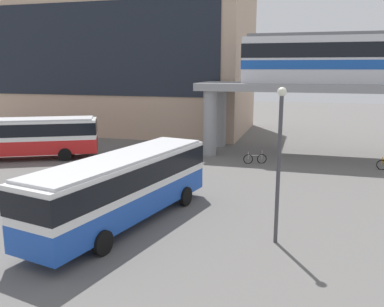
{
  "coord_description": "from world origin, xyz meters",
  "views": [
    {
      "loc": [
        8.83,
        -18.48,
        7.14
      ],
      "look_at": [
        2.46,
        4.1,
        2.2
      ],
      "focal_mm": 38.43,
      "sensor_mm": 36.0,
      "label": 1
    }
  ],
  "objects_px": {
    "train": "(364,58)",
    "bicycle_silver": "(255,159)",
    "pedestrian_waiting_near_stop": "(182,152)",
    "bus_main": "(124,182)",
    "station_building": "(128,59)",
    "bus_secondary": "(25,134)"
  },
  "relations": [
    {
      "from": "station_building",
      "to": "train",
      "type": "relative_size",
      "value": 1.49
    },
    {
      "from": "train",
      "to": "pedestrian_waiting_near_stop",
      "type": "xyz_separation_m",
      "value": [
        -13.01,
        -5.13,
        -7.08
      ]
    },
    {
      "from": "bus_secondary",
      "to": "pedestrian_waiting_near_stop",
      "type": "distance_m",
      "value": 12.46
    },
    {
      "from": "station_building",
      "to": "pedestrian_waiting_near_stop",
      "type": "relative_size",
      "value": 16.59
    },
    {
      "from": "bicycle_silver",
      "to": "pedestrian_waiting_near_stop",
      "type": "height_order",
      "value": "pedestrian_waiting_near_stop"
    },
    {
      "from": "bus_main",
      "to": "bicycle_silver",
      "type": "height_order",
      "value": "bus_main"
    },
    {
      "from": "bus_main",
      "to": "pedestrian_waiting_near_stop",
      "type": "relative_size",
      "value": 6.84
    },
    {
      "from": "pedestrian_waiting_near_stop",
      "to": "bus_main",
      "type": "bearing_deg",
      "value": -84.73
    },
    {
      "from": "pedestrian_waiting_near_stop",
      "to": "bicycle_silver",
      "type": "bearing_deg",
      "value": 10.42
    },
    {
      "from": "bicycle_silver",
      "to": "pedestrian_waiting_near_stop",
      "type": "xyz_separation_m",
      "value": [
        -5.46,
        -1.0,
        0.42
      ]
    },
    {
      "from": "bus_main",
      "to": "bicycle_silver",
      "type": "relative_size",
      "value": 6.68
    },
    {
      "from": "bus_main",
      "to": "bus_secondary",
      "type": "relative_size",
      "value": 1.03
    },
    {
      "from": "station_building",
      "to": "train",
      "type": "xyz_separation_m",
      "value": [
        24.19,
        -10.05,
        -0.21
      ]
    },
    {
      "from": "train",
      "to": "bicycle_silver",
      "type": "xyz_separation_m",
      "value": [
        -7.55,
        -4.12,
        -7.49
      ]
    },
    {
      "from": "train",
      "to": "bus_main",
      "type": "distance_m",
      "value": 22.29
    },
    {
      "from": "train",
      "to": "bicycle_silver",
      "type": "distance_m",
      "value": 11.41
    },
    {
      "from": "train",
      "to": "bus_main",
      "type": "relative_size",
      "value": 1.63
    },
    {
      "from": "bus_main",
      "to": "station_building",
      "type": "bearing_deg",
      "value": 113.82
    },
    {
      "from": "bus_main",
      "to": "pedestrian_waiting_near_stop",
      "type": "xyz_separation_m",
      "value": [
        -1.18,
        12.83,
        -1.21
      ]
    },
    {
      "from": "bus_main",
      "to": "bicycle_silver",
      "type": "bearing_deg",
      "value": 72.82
    },
    {
      "from": "bicycle_silver",
      "to": "pedestrian_waiting_near_stop",
      "type": "relative_size",
      "value": 1.02
    },
    {
      "from": "station_building",
      "to": "bus_main",
      "type": "relative_size",
      "value": 2.43
    }
  ]
}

